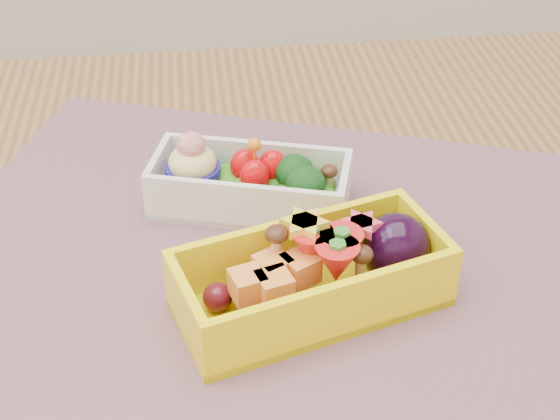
{
  "coord_description": "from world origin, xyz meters",
  "views": [
    {
      "loc": [
        -0.06,
        -0.46,
        1.15
      ],
      "look_at": [
        -0.0,
        0.03,
        0.79
      ],
      "focal_mm": 52.85,
      "sensor_mm": 36.0,
      "label": 1
    }
  ],
  "objects": [
    {
      "name": "placemat",
      "position": [
        -0.01,
        0.02,
        0.75
      ],
      "size": [
        0.62,
        0.55,
        0.0
      ],
      "primitive_type": "cube",
      "rotation": [
        0.0,
        0.0,
        -0.35
      ],
      "color": "#825967",
      "rests_on": "table"
    },
    {
      "name": "table",
      "position": [
        0.0,
        0.0,
        0.65
      ],
      "size": [
        1.2,
        0.8,
        0.75
      ],
      "color": "brown",
      "rests_on": "ground"
    },
    {
      "name": "bento_yellow",
      "position": [
        0.02,
        -0.04,
        0.78
      ],
      "size": [
        0.2,
        0.13,
        0.06
      ],
      "rotation": [
        0.0,
        0.0,
        0.29
      ],
      "color": "yellow",
      "rests_on": "placemat"
    },
    {
      "name": "bento_white",
      "position": [
        -0.02,
        0.09,
        0.77
      ],
      "size": [
        0.17,
        0.11,
        0.07
      ],
      "rotation": [
        0.0,
        0.0,
        -0.29
      ],
      "color": "silver",
      "rests_on": "placemat"
    }
  ]
}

